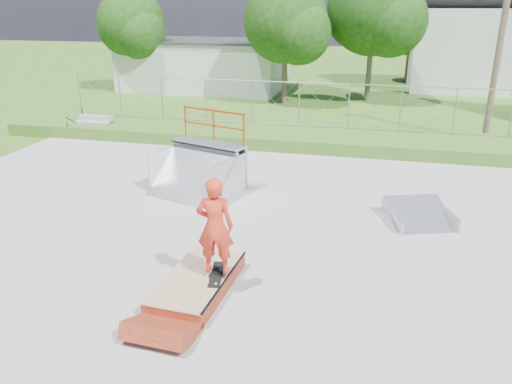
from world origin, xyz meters
TOP-DOWN VIEW (x-y plane):
  - ground at (0.00, 0.00)m, footprint 120.00×120.00m
  - concrete_pad at (0.00, 0.00)m, footprint 20.00×16.00m
  - grass_berm at (0.00, 9.50)m, footprint 24.00×3.00m
  - grind_box at (0.01, -1.75)m, footprint 1.29×2.44m
  - quarter_pipe at (-1.87, 3.28)m, footprint 2.83×2.60m
  - flat_bank_ramp at (4.36, 2.63)m, footprint 1.89×1.95m
  - skateboard at (0.38, -1.71)m, footprint 0.34×0.82m
  - skater at (0.38, -1.71)m, footprint 0.74×0.54m
  - concrete_stairs at (-8.50, 8.70)m, footprint 1.50×1.60m
  - chain_link_fence at (0.00, 10.50)m, footprint 20.00×0.06m
  - utility_building_flat at (-8.00, 22.00)m, footprint 10.00×6.00m
  - gable_house at (9.00, 26.00)m, footprint 8.40×6.08m
  - utility_pole at (7.50, 12.00)m, footprint 0.24×0.24m
  - tree_left_near at (-1.75, 17.83)m, footprint 4.76×4.48m
  - tree_center at (2.78, 19.81)m, footprint 5.44×5.12m
  - tree_left_far at (-11.77, 19.85)m, footprint 4.42×4.16m
  - tree_back_mid at (5.21, 27.86)m, footprint 4.08×3.84m

SIDE VIEW (x-z plane):
  - ground at x=0.00m, z-range 0.00..0.00m
  - concrete_pad at x=0.00m, z-range 0.00..0.04m
  - grind_box at x=0.01m, z-range 0.00..0.35m
  - flat_bank_ramp at x=4.36m, z-range 0.00..0.45m
  - grass_berm at x=0.00m, z-range 0.00..0.50m
  - skateboard at x=0.38m, z-range 0.33..0.46m
  - concrete_stairs at x=-8.50m, z-range 0.00..0.80m
  - quarter_pipe at x=-1.87m, z-range 0.00..2.32m
  - skater at x=0.38m, z-range 0.40..2.27m
  - chain_link_fence at x=0.00m, z-range 0.50..2.30m
  - utility_building_flat at x=-8.00m, z-range 0.00..3.00m
  - tree_back_mid at x=5.21m, z-range 0.78..6.48m
  - gable_house at x=9.00m, z-range -0.63..8.31m
  - tree_left_far at x=-11.77m, z-range 0.85..7.02m
  - utility_pole at x=7.50m, z-range 0.00..8.00m
  - tree_left_near at x=-1.75m, z-range 0.91..7.56m
  - tree_center at x=2.78m, z-range 1.05..8.65m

